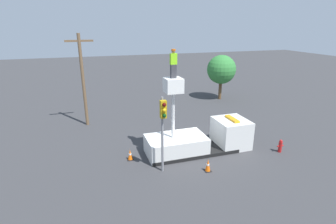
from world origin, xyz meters
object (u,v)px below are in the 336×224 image
at_px(worker, 173,64).
at_px(traffic_cone_rear, 130,155).
at_px(traffic_cone_curbside, 208,165).
at_px(fire_hydrant, 280,146).
at_px(utility_pole, 83,78).
at_px(bucket_truck, 200,139).
at_px(traffic_light_pole, 163,121).
at_px(tree_left_bg, 221,70).

xyz_separation_m(worker, traffic_cone_rear, (-2.88, 0.16, -5.77)).
bearing_deg(traffic_cone_curbside, fire_hydrant, 7.02).
bearing_deg(utility_pole, traffic_cone_curbside, -56.95).
bearing_deg(traffic_cone_curbside, bucket_truck, 75.91).
height_order(traffic_light_pole, utility_pole, utility_pole).
distance_m(bucket_truck, utility_pole, 11.02).
relative_size(worker, tree_left_bg, 0.34).
bearing_deg(tree_left_bg, worker, -130.49).
bearing_deg(tree_left_bg, traffic_cone_curbside, -120.95).
relative_size(traffic_cone_curbside, tree_left_bg, 0.15).
relative_size(worker, traffic_light_pole, 0.38).
bearing_deg(traffic_cone_rear, traffic_light_pole, -52.60).
bearing_deg(bucket_truck, fire_hydrant, -20.62).
bearing_deg(bucket_truck, traffic_light_pole, -149.01).
relative_size(traffic_light_pole, traffic_cone_curbside, 5.83).
bearing_deg(traffic_light_pole, utility_pole, 113.20).
relative_size(traffic_cone_curbside, utility_pole, 0.10).
relative_size(traffic_cone_rear, tree_left_bg, 0.14).
bearing_deg(traffic_cone_curbside, utility_pole, 123.05).
bearing_deg(traffic_cone_rear, fire_hydrant, -11.87).
xyz_separation_m(traffic_cone_curbside, tree_left_bg, (8.46, 14.10, 3.08)).
xyz_separation_m(worker, utility_pole, (-5.34, 7.55, -1.94)).
bearing_deg(traffic_cone_curbside, traffic_light_pole, 164.47).
bearing_deg(tree_left_bg, bucket_truck, -124.25).
distance_m(traffic_cone_rear, tree_left_bg, 17.22).
bearing_deg(worker, traffic_light_pole, -123.01).
height_order(traffic_cone_rear, traffic_cone_curbside, traffic_cone_curbside).
relative_size(bucket_truck, fire_hydrant, 7.93).
relative_size(worker, utility_pole, 0.23).
height_order(worker, fire_hydrant, worker).
xyz_separation_m(traffic_light_pole, traffic_cone_curbside, (2.57, -0.72, -2.90)).
bearing_deg(traffic_light_pole, bucket_truck, 30.99).
bearing_deg(utility_pole, traffic_cone_rear, -71.60).
relative_size(traffic_light_pole, utility_pole, 0.60).
height_order(bucket_truck, tree_left_bg, bucket_truck).
relative_size(worker, traffic_cone_curbside, 2.20).
height_order(worker, tree_left_bg, worker).
bearing_deg(traffic_cone_curbside, tree_left_bg, 59.05).
relative_size(traffic_light_pole, traffic_cone_rear, 6.31).
distance_m(traffic_cone_rear, traffic_cone_curbside, 5.05).
distance_m(fire_hydrant, tree_left_bg, 13.96).
relative_size(worker, traffic_cone_rear, 2.39).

